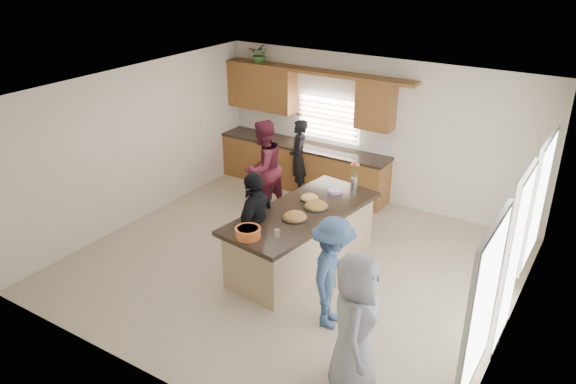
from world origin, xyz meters
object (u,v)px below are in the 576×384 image
Objects in this scene: woman_left_front at (256,225)px; woman_right_back at (332,273)px; island at (302,239)px; woman_left_mid at (263,168)px; salad_bowl at (248,232)px; woman_right_front at (355,325)px; woman_left_back at (299,158)px.

woman_right_back is (1.55, -0.47, -0.06)m from woman_left_front.
woman_left_mid is at bearing 149.61° from island.
salad_bowl is 0.21× the size of woman_right_front.
woman_left_mid is (-1.36, 2.34, -0.13)m from salad_bowl.
woman_left_front is 0.97× the size of woman_right_front.
island is at bearing 2.63° from woman_left_back.
salad_bowl is 0.20× the size of woman_left_mid.
salad_bowl is 0.21× the size of woman_left_front.
woman_right_front is at bearing -153.65° from woman_right_back.
island is 1.82× the size of woman_left_back.
salad_bowl is at bearing 77.97° from woman_right_back.
woman_right_back is 0.90× the size of woman_right_front.
woman_left_mid reaches higher than woman_left_back.
woman_right_back is at bearing -37.03° from island.
woman_right_front is (3.44, -3.21, -0.02)m from woman_left_mid.
woman_left_back is 3.09m from woman_left_front.
woman_left_back is 0.98× the size of woman_right_back.
island is at bearing 137.54° from woman_left_front.
woman_left_mid is 1.03× the size of woman_right_front.
woman_left_front reaches higher than salad_bowl.
woman_left_front reaches higher than woman_left_back.
woman_left_back is 0.91× the size of woman_left_front.
salad_bowl is 0.23× the size of woman_right_back.
salad_bowl is 0.58m from woman_left_front.
woman_right_front is (2.31, -1.38, 0.03)m from woman_left_front.
island is 1.28m from salad_bowl.
woman_right_front is at bearing 52.24° from woman_left_front.
woman_right_front reaches higher than woman_left_front.
woman_right_back is at bearing 7.37° from woman_left_back.
island is 1.59m from woman_right_back.
woman_left_back is (-1.46, 2.30, 0.32)m from island.
salad_bowl is 2.71m from woman_left_mid.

